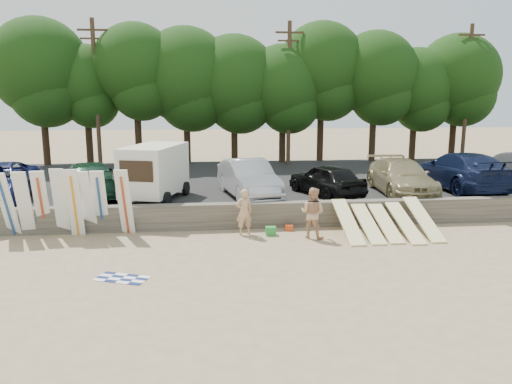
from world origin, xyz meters
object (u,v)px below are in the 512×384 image
Objects in this scene: car_2 at (249,179)px; beachgoer_b at (312,213)px; box_trailer at (155,170)px; beachgoer_a at (244,212)px; car_3 at (326,179)px; car_1 at (89,179)px; car_4 at (401,177)px; car_5 at (461,171)px; cooler at (271,231)px.

beachgoer_b is at bearing -76.78° from car_2.
box_trailer reaches higher than beachgoer_a.
car_3 is 5.47m from beachgoer_a.
car_1 is at bearing -45.97° from beachgoer_a.
box_trailer is 0.77× the size of car_4.
car_5 is at bearing 15.52° from car_4.
car_1 is at bearing 4.32° from beachgoer_b.
beachgoer_b is at bearing 151.94° from beachgoer_a.
beachgoer_b is (9.00, -5.08, -0.54)m from car_1.
car_1 is at bearing 179.52° from box_trailer.
car_2 is 3.53m from car_3.
box_trailer is 6.12m from cooler.
car_1 reaches higher than beachgoer_b.
car_4 reaches higher than beachgoer_a.
beachgoer_b reaches higher than cooler.
beachgoer_b is (2.45, -0.70, 0.07)m from beachgoer_a.
car_2 is at bearing -22.08° from car_3.
car_3 reaches higher than beachgoer_a.
car_2 is at bearing 98.63° from cooler.
cooler is (-9.82, -4.55, -1.44)m from car_5.
car_3 is at bearing -10.88° from car_2.
cooler is (0.48, -3.82, -1.37)m from car_2.
car_3 is at bearing 4.13° from car_5.
beachgoer_b is 1.74m from cooler.
car_1 is 2.88× the size of beachgoer_b.
car_1 is at bearing -26.10° from car_3.
car_5 reaches higher than beachgoer_a.
cooler is at bearing 14.32° from beachgoer_b.
box_trailer is at bearing 1.72° from car_5.
beachgoer_b is at bearing -18.00° from cooler.
beachgoer_a is 2.55m from beachgoer_b.
car_4 reaches higher than beachgoer_b.
car_2 is 0.94× the size of car_4.
box_trailer is 0.96× the size of car_3.
car_5 reaches higher than car_1.
beachgoer_b is (-8.35, -5.06, -0.66)m from car_5.
box_trailer is 4.11m from car_2.
car_2 reaches higher than beachgoer_b.
car_5 is at bearing -170.17° from beachgoer_a.
car_2 is (4.07, 0.20, -0.50)m from box_trailer.
car_1 is 1.02× the size of car_4.
box_trailer is at bearing 145.77° from car_1.
car_4 is at bearing 158.37° from car_3.
car_1 is 7.09m from car_2.
beachgoer_b is at bearing 29.30° from car_5.
car_1 is 14.29× the size of cooler.
car_3 is at bearing -175.98° from car_4.
cooler is at bearing -21.59° from box_trailer.
car_1 is 1.08× the size of car_2.
car_5 reaches higher than car_3.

